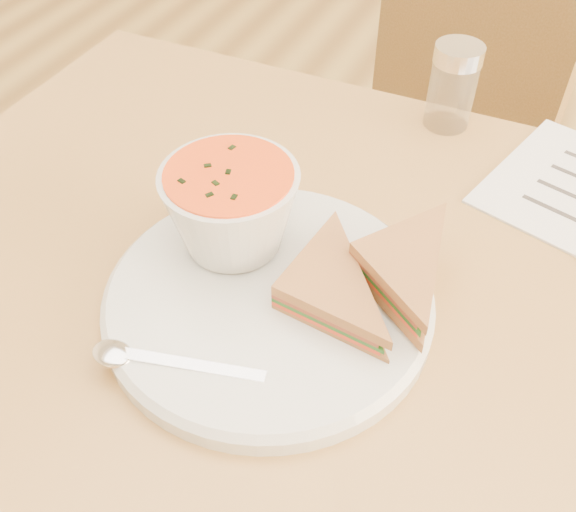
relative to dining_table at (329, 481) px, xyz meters
The scene contains 8 objects.
dining_table is the anchor object (origin of this frame).
chair_far 0.55m from the dining_table, 100.12° to the left, with size 0.38×0.38×0.85m, color brown, non-canonical shape.
plate 0.39m from the dining_table, 146.17° to the right, with size 0.29×0.29×0.02m, color silver, non-canonical shape.
soup_bowl 0.45m from the dining_table, behind, with size 0.12×0.12×0.09m, color silver, non-canonical shape.
sandwich_half_a 0.41m from the dining_table, 129.96° to the right, with size 0.11×0.11×0.03m, color #B97541, non-canonical shape.
sandwich_half_b 0.42m from the dining_table, 125.52° to the left, with size 0.11×0.11×0.03m, color #B97541, non-canonical shape.
spoon 0.43m from the dining_table, 123.81° to the right, with size 0.18×0.04×0.01m, color silver, non-canonical shape.
condiment_shaker 0.53m from the dining_table, 88.31° to the left, with size 0.06×0.06×0.10m, color silver, non-canonical shape.
Camera 1 is at (0.11, -0.37, 1.19)m, focal length 40.00 mm.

